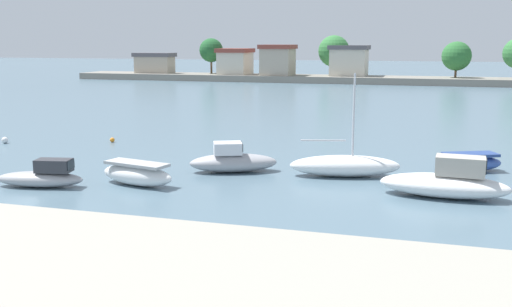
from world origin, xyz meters
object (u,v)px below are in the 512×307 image
moored_boat_5 (345,166)px  moored_boat_7 (470,163)px  moored_boat_4 (233,161)px  mooring_buoy_1 (112,140)px  moored_boat_6 (446,183)px  moored_boat_3 (137,174)px  mooring_buoy_4 (5,140)px  moored_boat_2 (42,177)px

moored_boat_5 → moored_boat_7: bearing=12.1°
moored_boat_4 → moored_boat_7: moored_boat_4 is taller
moored_boat_4 → mooring_buoy_1: size_ratio=15.19×
moored_boat_6 → mooring_buoy_1: size_ratio=17.62×
moored_boat_6 → mooring_buoy_1: moored_boat_6 is taller
moored_boat_3 → mooring_buoy_4: bearing=162.8°
moored_boat_2 → moored_boat_7: size_ratio=1.17×
moored_boat_3 → moored_boat_7: moored_boat_3 is taller
moored_boat_4 → moored_boat_7: size_ratio=1.31×
moored_boat_2 → mooring_buoy_4: moored_boat_2 is taller
moored_boat_4 → moored_boat_5: moored_boat_5 is taller
moored_boat_4 → mooring_buoy_1: (-10.76, 6.42, -0.41)m
moored_boat_5 → moored_boat_7: moored_boat_5 is taller
moored_boat_3 → mooring_buoy_4: size_ratio=9.74×
moored_boat_3 → moored_boat_4: 5.26m
moored_boat_5 → mooring_buoy_1: size_ratio=18.19×
mooring_buoy_1 → moored_boat_7: bearing=-7.0°
moored_boat_7 → mooring_buoy_4: 29.17m
moored_boat_3 → moored_boat_5: bearing=39.9°
moored_boat_7 → moored_boat_5: bearing=-178.2°
moored_boat_5 → moored_boat_7: size_ratio=1.57×
moored_boat_4 → moored_boat_3: bearing=-153.0°
moored_boat_2 → moored_boat_6: size_ratio=0.77×
moored_boat_7 → mooring_buoy_1: size_ratio=11.60×
moored_boat_2 → mooring_buoy_4: size_ratio=10.14×
moored_boat_5 → moored_boat_4: bearing=172.4°
moored_boat_4 → moored_boat_6: bearing=-35.0°
moored_boat_2 → mooring_buoy_1: moored_boat_2 is taller
moored_boat_2 → moored_boat_6: 18.27m
moored_boat_4 → moored_boat_2: bearing=-166.2°
moored_boat_5 → mooring_buoy_1: (-16.47, 5.77, -0.38)m
moored_boat_3 → mooring_buoy_1: bearing=137.8°
moored_boat_6 → moored_boat_7: (1.28, 5.85, -0.18)m
moored_boat_4 → mooring_buoy_4: (-17.38, 3.98, -0.36)m
moored_boat_3 → mooring_buoy_4: moored_boat_3 is taller
mooring_buoy_1 → mooring_buoy_4: bearing=-159.7°
moored_boat_2 → moored_boat_6: moored_boat_6 is taller
mooring_buoy_4 → moored_boat_7: bearing=-0.6°
moored_boat_4 → moored_boat_5: (5.71, 0.65, -0.03)m
moored_boat_5 → mooring_buoy_4: bearing=157.6°
moored_boat_4 → moored_boat_7: bearing=-6.0°
moored_boat_7 → mooring_buoy_4: bearing=154.9°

